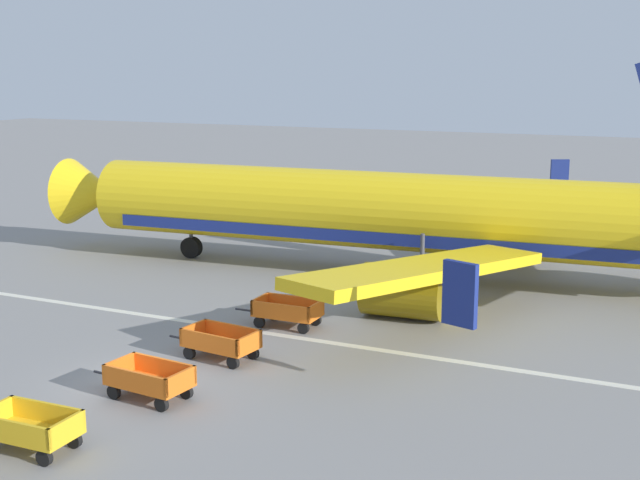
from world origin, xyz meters
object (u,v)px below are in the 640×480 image
at_px(airplane, 404,214).
at_px(baggage_cart_third_in_row, 149,380).
at_px(baggage_cart_fourth_in_row, 221,342).
at_px(baggage_cart_second_in_row, 30,428).
at_px(baggage_cart_far_end, 287,312).

bearing_deg(airplane, baggage_cart_third_in_row, -95.63).
relative_size(airplane, baggage_cart_fourth_in_row, 10.43).
bearing_deg(baggage_cart_fourth_in_row, airplane, 83.01).
height_order(baggage_cart_third_in_row, baggage_cart_fourth_in_row, same).
xyz_separation_m(baggage_cart_second_in_row, baggage_cart_far_end, (1.12, 12.44, 0.00)).
distance_m(baggage_cart_second_in_row, baggage_cart_fourth_in_row, 8.19).
distance_m(baggage_cart_second_in_row, baggage_cart_third_in_row, 4.25).
relative_size(airplane, baggage_cart_third_in_row, 10.45).
height_order(baggage_cart_fourth_in_row, baggage_cart_far_end, same).
distance_m(baggage_cart_third_in_row, baggage_cart_far_end, 8.26).
height_order(airplane, baggage_cart_far_end, airplane).
distance_m(airplane, baggage_cart_second_in_row, 22.23).
relative_size(baggage_cart_second_in_row, baggage_cart_far_end, 1.00).
bearing_deg(baggage_cart_second_in_row, baggage_cart_far_end, 84.85).
bearing_deg(baggage_cart_fourth_in_row, baggage_cart_second_in_row, -95.34).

